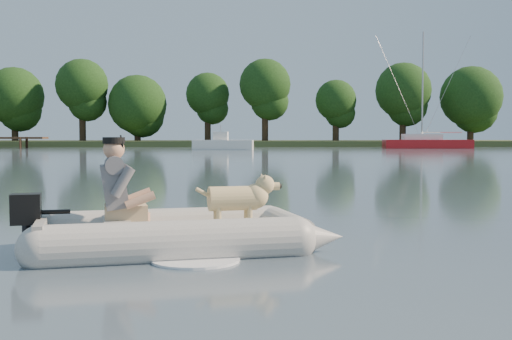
{
  "coord_description": "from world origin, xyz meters",
  "views": [
    {
      "loc": [
        -0.1,
        -7.79,
        1.28
      ],
      "look_at": [
        0.29,
        1.7,
        0.75
      ],
      "focal_mm": 45.0,
      "sensor_mm": 36.0,
      "label": 1
    }
  ],
  "objects_px": {
    "dinghy": "(179,198)",
    "sailboat": "(426,143)",
    "man": "(116,183)",
    "motorboat": "(223,138)",
    "dog": "(233,203)"
  },
  "relations": [
    {
      "from": "man",
      "to": "dog",
      "type": "distance_m",
      "value": 1.32
    },
    {
      "from": "dinghy",
      "to": "dog",
      "type": "xyz_separation_m",
      "value": [
        0.6,
        0.18,
        -0.07
      ]
    },
    {
      "from": "dinghy",
      "to": "dog",
      "type": "relative_size",
      "value": 5.09
    },
    {
      "from": "dinghy",
      "to": "sailboat",
      "type": "relative_size",
      "value": 0.43
    },
    {
      "from": "motorboat",
      "to": "dinghy",
      "type": "bearing_deg",
      "value": -83.68
    },
    {
      "from": "man",
      "to": "motorboat",
      "type": "distance_m",
      "value": 46.76
    },
    {
      "from": "man",
      "to": "sailboat",
      "type": "relative_size",
      "value": 0.1
    },
    {
      "from": "man",
      "to": "dog",
      "type": "xyz_separation_m",
      "value": [
        1.27,
        0.27,
        -0.25
      ]
    },
    {
      "from": "motorboat",
      "to": "sailboat",
      "type": "height_order",
      "value": "sailboat"
    },
    {
      "from": "dinghy",
      "to": "dog",
      "type": "height_order",
      "value": "dinghy"
    },
    {
      "from": "dinghy",
      "to": "motorboat",
      "type": "height_order",
      "value": "motorboat"
    },
    {
      "from": "dinghy",
      "to": "man",
      "type": "relative_size",
      "value": 4.41
    },
    {
      "from": "dog",
      "to": "man",
      "type": "bearing_deg",
      "value": -180.0
    },
    {
      "from": "man",
      "to": "motorboat",
      "type": "xyz_separation_m",
      "value": [
        0.73,
        46.75,
        0.25
      ]
    },
    {
      "from": "dog",
      "to": "sailboat",
      "type": "height_order",
      "value": "sailboat"
    }
  ]
}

